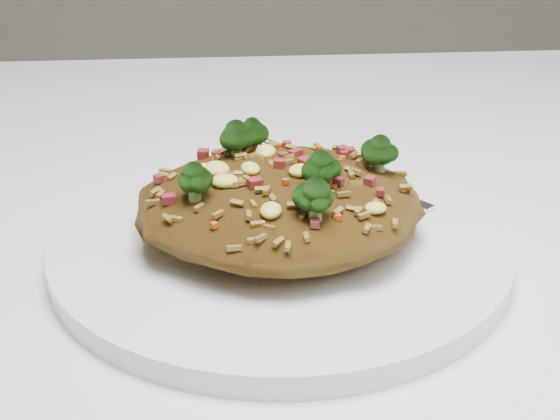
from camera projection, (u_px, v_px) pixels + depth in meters
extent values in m
cube|color=white|center=(339.00, 245.00, 0.52)|extent=(1.20, 0.80, 0.04)
cylinder|color=white|center=(280.00, 243.00, 0.46)|extent=(0.27, 0.27, 0.01)
ellipsoid|color=brown|center=(280.00, 204.00, 0.45)|extent=(0.17, 0.15, 0.04)
ellipsoid|color=#0E3206|center=(316.00, 198.00, 0.40)|extent=(0.02, 0.02, 0.02)
ellipsoid|color=#0E3206|center=(380.00, 152.00, 0.46)|extent=(0.02, 0.02, 0.02)
ellipsoid|color=#0E3206|center=(252.00, 132.00, 0.49)|extent=(0.02, 0.02, 0.02)
ellipsoid|color=#0E3206|center=(236.00, 137.00, 0.47)|extent=(0.02, 0.02, 0.02)
ellipsoid|color=#0E3206|center=(321.00, 168.00, 0.42)|extent=(0.02, 0.02, 0.02)
ellipsoid|color=#0E3206|center=(194.00, 179.00, 0.42)|extent=(0.02, 0.02, 0.02)
cube|color=silver|center=(388.00, 193.00, 0.51)|extent=(0.07, 0.08, 0.00)
cube|color=silver|center=(284.00, 152.00, 0.57)|extent=(0.04, 0.04, 0.00)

